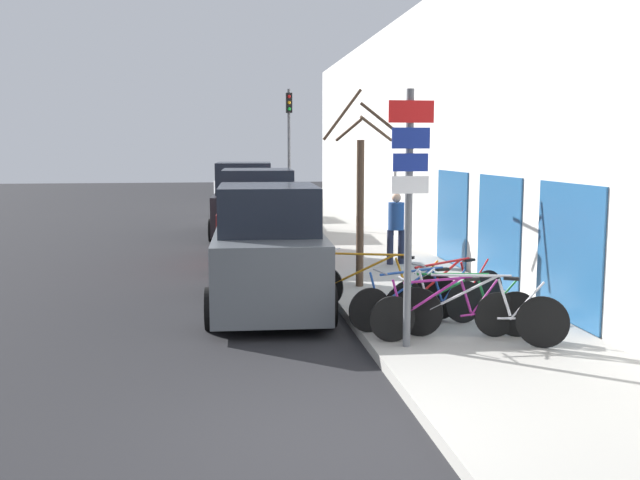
# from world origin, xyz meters

# --- Properties ---
(ground_plane) EXTENTS (80.00, 80.00, 0.00)m
(ground_plane) POSITION_xyz_m (0.00, 11.20, 0.00)
(ground_plane) COLOR black
(sidewalk_curb) EXTENTS (3.20, 32.00, 0.15)m
(sidewalk_curb) POSITION_xyz_m (2.60, 14.00, 0.07)
(sidewalk_curb) COLOR #9E9B93
(sidewalk_curb) RESTS_ON ground
(building_facade) EXTENTS (0.23, 32.00, 6.50)m
(building_facade) POSITION_xyz_m (4.35, 13.93, 3.23)
(building_facade) COLOR silver
(building_facade) RESTS_ON ground
(signpost) EXTENTS (0.59, 0.12, 3.36)m
(signpost) POSITION_xyz_m (1.45, 2.71, 2.06)
(signpost) COLOR #595B60
(signpost) RESTS_ON sidewalk_curb
(bicycle_0) EXTENTS (2.08, 1.15, 0.95)m
(bicycle_0) POSITION_xyz_m (2.47, 2.81, 0.55)
(bicycle_0) COLOR black
(bicycle_0) RESTS_ON sidewalk_curb
(bicycle_1) EXTENTS (2.13, 0.44, 0.87)m
(bicycle_1) POSITION_xyz_m (2.06, 2.99, 0.52)
(bicycle_1) COLOR black
(bicycle_1) RESTS_ON sidewalk_curb
(bicycle_2) EXTENTS (2.01, 0.93, 0.88)m
(bicycle_2) POSITION_xyz_m (2.38, 3.31, 0.53)
(bicycle_2) COLOR black
(bicycle_2) RESTS_ON sidewalk_curb
(bicycle_3) EXTENTS (2.15, 0.61, 0.89)m
(bicycle_3) POSITION_xyz_m (1.88, 3.68, 0.53)
(bicycle_3) COLOR black
(bicycle_3) RESTS_ON sidewalk_curb
(bicycle_4) EXTENTS (2.15, 1.03, 0.92)m
(bicycle_4) POSITION_xyz_m (2.50, 4.19, 0.54)
(bicycle_4) COLOR black
(bicycle_4) RESTS_ON sidewalk_curb
(bicycle_5) EXTENTS (2.23, 1.48, 0.98)m
(bicycle_5) POSITION_xyz_m (1.49, 4.64, 0.57)
(bicycle_5) COLOR black
(bicycle_5) RESTS_ON sidewalk_curb
(parked_car_0) EXTENTS (2.13, 4.34, 2.15)m
(parked_car_0) POSITION_xyz_m (-0.17, 5.80, 0.98)
(parked_car_0) COLOR #51565B
(parked_car_0) RESTS_ON ground
(parked_car_1) EXTENTS (2.16, 4.32, 2.26)m
(parked_car_1) POSITION_xyz_m (-0.08, 10.81, 1.02)
(parked_car_1) COLOR maroon
(parked_car_1) RESTS_ON ground
(parked_car_2) EXTENTS (2.26, 4.73, 2.30)m
(parked_car_2) POSITION_xyz_m (-0.21, 16.23, 1.04)
(parked_car_2) COLOR black
(parked_car_2) RESTS_ON ground
(parked_car_3) EXTENTS (2.24, 4.78, 2.19)m
(parked_car_3) POSITION_xyz_m (-0.18, 21.50, 1.00)
(parked_car_3) COLOR silver
(parked_car_3) RESTS_ON ground
(pedestrian_near) EXTENTS (0.42, 0.36, 1.61)m
(pedestrian_near) POSITION_xyz_m (2.94, 9.31, 1.08)
(pedestrian_near) COLOR #1E2338
(pedestrian_near) RESTS_ON sidewalk_curb
(street_tree) EXTENTS (1.48, 1.18, 3.70)m
(street_tree) POSITION_xyz_m (1.65, 6.89, 1.85)
(street_tree) COLOR #4C3828
(street_tree) RESTS_ON sidewalk_curb
(traffic_light) EXTENTS (0.20, 0.30, 4.50)m
(traffic_light) POSITION_xyz_m (1.30, 17.19, 3.03)
(traffic_light) COLOR #595B60
(traffic_light) RESTS_ON sidewalk_curb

